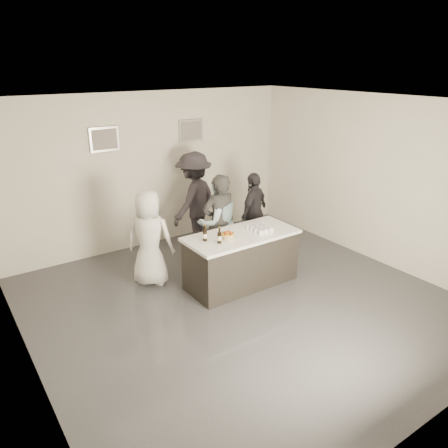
# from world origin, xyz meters

# --- Properties ---
(floor) EXTENTS (6.00, 6.00, 0.00)m
(floor) POSITION_xyz_m (0.00, 0.00, 0.00)
(floor) COLOR #3D3D42
(floor) RESTS_ON ground
(ceiling) EXTENTS (6.00, 6.00, 0.00)m
(ceiling) POSITION_xyz_m (0.00, 0.00, 3.00)
(ceiling) COLOR white
(wall_back) EXTENTS (6.00, 0.04, 3.00)m
(wall_back) POSITION_xyz_m (0.00, 3.00, 1.50)
(wall_back) COLOR silver
(wall_back) RESTS_ON ground
(wall_front) EXTENTS (6.00, 0.04, 3.00)m
(wall_front) POSITION_xyz_m (0.00, -3.00, 1.50)
(wall_front) COLOR silver
(wall_front) RESTS_ON ground
(wall_left) EXTENTS (0.04, 6.00, 3.00)m
(wall_left) POSITION_xyz_m (-3.00, 0.00, 1.50)
(wall_left) COLOR silver
(wall_left) RESTS_ON ground
(wall_right) EXTENTS (0.04, 6.00, 3.00)m
(wall_right) POSITION_xyz_m (3.00, 0.00, 1.50)
(wall_right) COLOR silver
(wall_right) RESTS_ON ground
(picture_left) EXTENTS (0.54, 0.04, 0.44)m
(picture_left) POSITION_xyz_m (-0.90, 2.97, 2.20)
(picture_left) COLOR #B2B2B7
(picture_left) RESTS_ON wall_back
(picture_right) EXTENTS (0.54, 0.04, 0.44)m
(picture_right) POSITION_xyz_m (0.90, 2.97, 2.20)
(picture_right) COLOR #B2B2B7
(picture_right) RESTS_ON wall_back
(bar_counter) EXTENTS (1.86, 0.86, 0.90)m
(bar_counter) POSITION_xyz_m (0.35, 0.52, 0.45)
(bar_counter) COLOR white
(bar_counter) RESTS_ON ground
(cake) EXTENTS (0.20, 0.20, 0.08)m
(cake) POSITION_xyz_m (0.06, 0.48, 0.94)
(cake) COLOR gold
(cake) RESTS_ON bar_counter
(beer_bottle_a) EXTENTS (0.07, 0.07, 0.26)m
(beer_bottle_a) POSITION_xyz_m (-0.29, 0.61, 1.03)
(beer_bottle_a) COLOR black
(beer_bottle_a) RESTS_ON bar_counter
(beer_bottle_b) EXTENTS (0.07, 0.07, 0.26)m
(beer_bottle_b) POSITION_xyz_m (-0.15, 0.40, 1.03)
(beer_bottle_b) COLOR black
(beer_bottle_b) RESTS_ON bar_counter
(tumbler_cluster) EXTENTS (0.30, 0.40, 0.08)m
(tumbler_cluster) POSITION_xyz_m (0.70, 0.47, 0.94)
(tumbler_cluster) COLOR gold
(tumbler_cluster) RESTS_ON bar_counter
(candles) EXTENTS (0.24, 0.08, 0.01)m
(candles) POSITION_xyz_m (0.11, 0.23, 0.90)
(candles) COLOR pink
(candles) RESTS_ON bar_counter
(person_main_black) EXTENTS (0.66, 0.46, 1.73)m
(person_main_black) POSITION_xyz_m (0.40, 1.23, 0.87)
(person_main_black) COLOR #252525
(person_main_black) RESTS_ON ground
(person_main_blue) EXTENTS (0.85, 0.71, 1.60)m
(person_main_blue) POSITION_xyz_m (0.47, 1.37, 0.80)
(person_main_blue) COLOR #ABD1E0
(person_main_blue) RESTS_ON ground
(person_guest_left) EXTENTS (0.92, 0.92, 1.61)m
(person_guest_left) POSITION_xyz_m (-0.85, 1.41, 0.80)
(person_guest_left) COLOR silver
(person_guest_left) RESTS_ON ground
(person_guest_right) EXTENTS (0.98, 0.73, 1.55)m
(person_guest_right) POSITION_xyz_m (1.43, 1.55, 0.77)
(person_guest_right) COLOR #27252C
(person_guest_right) RESTS_ON ground
(person_guest_back) EXTENTS (1.42, 1.19, 1.90)m
(person_guest_back) POSITION_xyz_m (0.57, 2.36, 0.95)
(person_guest_back) COLOR #2A262E
(person_guest_back) RESTS_ON ground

